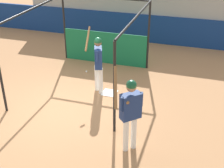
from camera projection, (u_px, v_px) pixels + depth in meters
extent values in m
plane|color=#A8754C|center=(61.00, 108.00, 8.95)|extent=(60.00, 60.00, 0.00)
cube|color=navy|center=(121.00, 26.00, 13.84)|extent=(24.00, 0.12, 1.20)
cube|color=#9E9E99|center=(128.00, 6.00, 14.61)|extent=(8.70, 2.40, 2.45)
cube|color=maroon|center=(52.00, 3.00, 14.88)|extent=(0.45, 0.40, 0.10)
cube|color=maroon|center=(62.00, 4.00, 14.73)|extent=(0.45, 0.40, 0.10)
cube|color=maroon|center=(73.00, 5.00, 14.59)|extent=(0.45, 0.40, 0.10)
cube|color=maroon|center=(84.00, 6.00, 14.44)|extent=(0.45, 0.40, 0.10)
cube|color=maroon|center=(85.00, 0.00, 14.48)|extent=(0.45, 0.06, 0.40)
cube|color=maroon|center=(95.00, 7.00, 14.29)|extent=(0.45, 0.40, 0.10)
cube|color=maroon|center=(96.00, 1.00, 14.34)|extent=(0.45, 0.06, 0.40)
cube|color=maroon|center=(106.00, 8.00, 14.15)|extent=(0.45, 0.40, 0.10)
cube|color=maroon|center=(108.00, 2.00, 14.19)|extent=(0.45, 0.06, 0.40)
cube|color=maroon|center=(118.00, 9.00, 14.00)|extent=(0.45, 0.40, 0.10)
cube|color=maroon|center=(119.00, 3.00, 14.04)|extent=(0.45, 0.06, 0.40)
cube|color=maroon|center=(130.00, 10.00, 13.85)|extent=(0.45, 0.40, 0.10)
cube|color=maroon|center=(131.00, 4.00, 13.90)|extent=(0.45, 0.06, 0.40)
cube|color=maroon|center=(142.00, 11.00, 13.71)|extent=(0.45, 0.40, 0.10)
cube|color=maroon|center=(143.00, 4.00, 13.75)|extent=(0.45, 0.06, 0.40)
cube|color=maroon|center=(154.00, 12.00, 13.56)|extent=(0.45, 0.40, 0.10)
cube|color=maroon|center=(155.00, 5.00, 13.61)|extent=(0.45, 0.06, 0.40)
cube|color=maroon|center=(167.00, 13.00, 13.42)|extent=(0.45, 0.40, 0.10)
cube|color=maroon|center=(168.00, 6.00, 13.46)|extent=(0.45, 0.06, 0.40)
cube|color=maroon|center=(180.00, 14.00, 13.27)|extent=(0.45, 0.40, 0.10)
cube|color=maroon|center=(181.00, 7.00, 13.31)|extent=(0.45, 0.06, 0.40)
cube|color=maroon|center=(193.00, 15.00, 13.12)|extent=(0.45, 0.40, 0.10)
cube|color=maroon|center=(194.00, 8.00, 13.17)|extent=(0.45, 0.06, 0.40)
cube|color=maroon|center=(206.00, 16.00, 12.98)|extent=(0.45, 0.40, 0.10)
cube|color=maroon|center=(207.00, 9.00, 13.02)|extent=(0.45, 0.06, 0.40)
cube|color=maroon|center=(183.00, 0.00, 13.76)|extent=(0.45, 0.40, 0.10)
cube|color=maroon|center=(196.00, 1.00, 13.61)|extent=(0.45, 0.40, 0.10)
cube|color=maroon|center=(209.00, 2.00, 13.46)|extent=(0.45, 0.40, 0.10)
cylinder|color=black|center=(0.00, 72.00, 8.26)|extent=(0.07, 0.07, 2.43)
cylinder|color=black|center=(114.00, 89.00, 7.42)|extent=(0.07, 0.07, 2.43)
cylinder|color=black|center=(65.00, 28.00, 11.65)|extent=(0.07, 0.07, 2.43)
cylinder|color=black|center=(148.00, 36.00, 10.80)|extent=(0.07, 0.07, 2.43)
cylinder|color=black|center=(33.00, 8.00, 9.39)|extent=(0.06, 4.01, 0.06)
cylinder|color=black|center=(136.00, 17.00, 8.54)|extent=(0.06, 4.01, 0.06)
cube|color=#14663D|center=(105.00, 48.00, 11.50)|extent=(3.12, 0.03, 1.21)
cube|color=white|center=(110.00, 93.00, 9.72)|extent=(0.44, 0.44, 0.02)
cylinder|color=white|center=(101.00, 81.00, 9.53)|extent=(0.17, 0.17, 0.85)
cylinder|color=white|center=(97.00, 78.00, 9.71)|extent=(0.17, 0.17, 0.85)
cube|color=navy|center=(98.00, 58.00, 9.28)|extent=(0.37, 0.52, 0.60)
sphere|color=brown|center=(98.00, 43.00, 9.06)|extent=(0.21, 0.21, 0.21)
sphere|color=#144C2D|center=(98.00, 41.00, 9.04)|extent=(0.22, 0.22, 0.22)
cylinder|color=navy|center=(97.00, 57.00, 8.99)|extent=(0.09, 0.09, 0.33)
cylinder|color=navy|center=(97.00, 50.00, 9.43)|extent=(0.09, 0.09, 0.33)
cylinder|color=brown|center=(88.00, 39.00, 9.27)|extent=(0.20, 0.75, 0.55)
sphere|color=brown|center=(100.00, 47.00, 9.35)|extent=(0.08, 0.08, 0.08)
cylinder|color=white|center=(134.00, 132.00, 7.20)|extent=(0.18, 0.18, 0.87)
cylinder|color=white|center=(126.00, 135.00, 7.12)|extent=(0.18, 0.18, 0.87)
cube|color=navy|center=(131.00, 106.00, 6.82)|extent=(0.48, 0.48, 0.61)
sphere|color=#A37556|center=(131.00, 87.00, 6.60)|extent=(0.22, 0.22, 0.22)
sphere|color=#144C2D|center=(131.00, 85.00, 6.57)|extent=(0.23, 0.23, 0.23)
cylinder|color=navy|center=(141.00, 99.00, 6.82)|extent=(0.10, 0.10, 0.34)
cylinder|color=navy|center=(122.00, 104.00, 6.63)|extent=(0.10, 0.10, 0.34)
cylinder|color=brown|center=(116.00, 87.00, 6.42)|extent=(0.24, 0.55, 0.76)
sphere|color=brown|center=(128.00, 102.00, 6.60)|extent=(0.08, 0.08, 0.08)
sphere|color=white|center=(86.00, 71.00, 11.02)|extent=(0.07, 0.07, 0.07)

